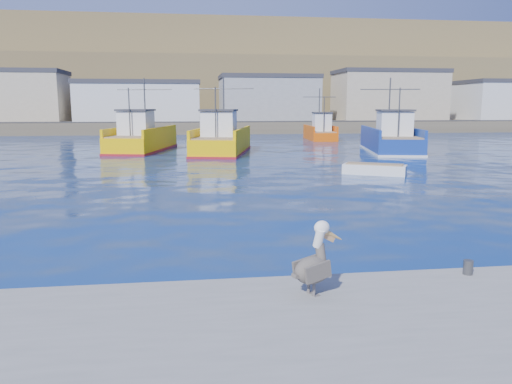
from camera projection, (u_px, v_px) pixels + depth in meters
ground at (292, 255)px, 13.37m from camera, size 260.00×260.00×0.00m
dock_bollards at (357, 272)px, 10.02m from camera, size 36.20×0.20×0.30m
far_shore at (199, 84)px, 118.47m from camera, size 200.00×81.00×24.00m
trawler_yellow_a at (142, 139)px, 44.30m from camera, size 5.91×11.44×6.47m
trawler_yellow_b at (222, 141)px, 42.17m from camera, size 6.10×11.51×6.47m
trawler_blue at (391, 140)px, 43.27m from camera, size 5.92×11.34×6.45m
boat_orange at (320, 131)px, 58.38m from camera, size 3.90×7.63×5.97m
skiff_mid at (374, 170)px, 29.03m from camera, size 3.72×2.82×0.77m
pelican at (315, 264)px, 9.17m from camera, size 1.09×0.70×1.38m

